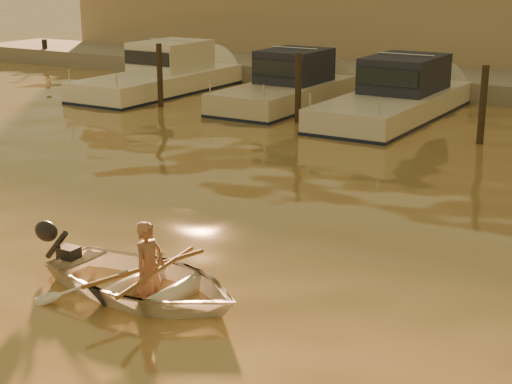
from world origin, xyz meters
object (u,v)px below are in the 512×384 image
Objects in this scene: person at (149,270)px; moored_boat_2 at (395,96)px; moored_boat_1 at (285,86)px; dinghy at (144,282)px; moored_boat_0 at (159,75)px.

moored_boat_2 is at bearing 10.51° from person.
person is 0.20× the size of moored_boat_1.
person is (0.10, -0.00, 0.20)m from dinghy.
person is 15.24m from moored_boat_1.
dinghy is at bearing -68.16° from moored_boat_1.
moored_boat_1 is at bearing 24.57° from person.
moored_boat_0 is (-10.77, 14.11, 0.42)m from dinghy.
person is 0.17× the size of moored_boat_2.
moored_boat_0 reaches higher than dinghy.
moored_boat_2 is (3.74, 0.00, 0.00)m from moored_boat_1.
person is at bearing -67.82° from moored_boat_1.
moored_boat_0 is at bearing 180.00° from moored_boat_1.
moored_boat_0 is 8.85m from moored_boat_2.
moored_boat_2 reaches higher than person.
moored_boat_2 is (8.85, 0.00, 0.00)m from moored_boat_0.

